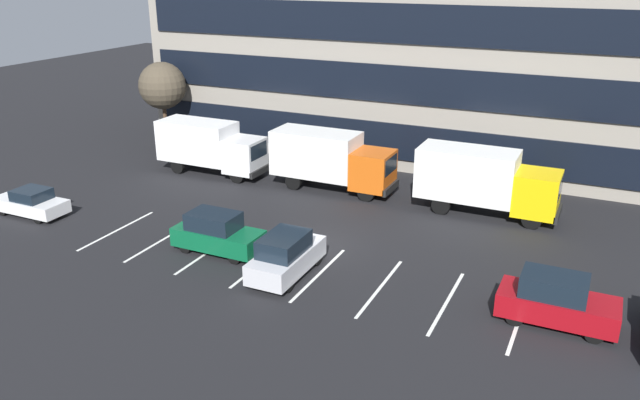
# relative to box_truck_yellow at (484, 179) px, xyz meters

# --- Properties ---
(ground_plane) EXTENTS (120.00, 120.00, 0.00)m
(ground_plane) POSITION_rel_box_truck_yellow_xyz_m (-6.23, -7.28, -1.93)
(ground_plane) COLOR black
(office_building) EXTENTS (38.18, 11.62, 14.40)m
(office_building) POSITION_rel_box_truck_yellow_xyz_m (-6.23, 10.67, 5.27)
(office_building) COLOR gray
(office_building) RESTS_ON ground_plane
(lot_markings) EXTENTS (19.74, 5.40, 0.01)m
(lot_markings) POSITION_rel_box_truck_yellow_xyz_m (-6.23, -10.11, -1.93)
(lot_markings) COLOR silver
(lot_markings) RESTS_ON ground_plane
(box_truck_yellow) EXTENTS (7.41, 2.46, 3.44)m
(box_truck_yellow) POSITION_rel_box_truck_yellow_xyz_m (0.00, 0.00, 0.00)
(box_truck_yellow) COLOR yellow
(box_truck_yellow) RESTS_ON ground_plane
(box_truck_white) EXTENTS (7.03, 2.33, 3.26)m
(box_truck_white) POSITION_rel_box_truck_yellow_xyz_m (-17.05, -0.36, -0.10)
(box_truck_white) COLOR white
(box_truck_white) RESTS_ON ground_plane
(box_truck_orange) EXTENTS (7.30, 2.42, 3.39)m
(box_truck_orange) POSITION_rel_box_truck_yellow_xyz_m (-8.92, 0.10, -0.03)
(box_truck_orange) COLOR #D85914
(box_truck_orange) RESTS_ON ground_plane
(suv_maroon) EXTENTS (4.26, 1.81, 1.93)m
(suv_maroon) POSITION_rel_box_truck_yellow_xyz_m (4.76, -9.92, -1.00)
(suv_maroon) COLOR maroon
(suv_maroon) RESTS_ON ground_plane
(suv_silver) EXTENTS (1.79, 4.22, 1.91)m
(suv_silver) POSITION_rel_box_truck_yellow_xyz_m (-6.08, -10.75, -1.01)
(suv_silver) COLOR silver
(suv_silver) RESTS_ON ground_plane
(suv_forest) EXTENTS (4.17, 1.77, 1.89)m
(suv_forest) POSITION_rel_box_truck_yellow_xyz_m (-10.07, -10.01, -1.02)
(suv_forest) COLOR #0C5933
(suv_forest) RESTS_ON ground_plane
(sedan_white) EXTENTS (4.06, 1.70, 1.45)m
(sedan_white) POSITION_rel_box_truck_yellow_xyz_m (-21.56, -10.39, -1.25)
(sedan_white) COLOR white
(sedan_white) RESTS_ON ground_plane
(bare_tree) EXTENTS (3.27, 3.27, 6.14)m
(bare_tree) POSITION_rel_box_truck_yellow_xyz_m (-23.23, 3.15, 2.55)
(bare_tree) COLOR #473323
(bare_tree) RESTS_ON ground_plane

